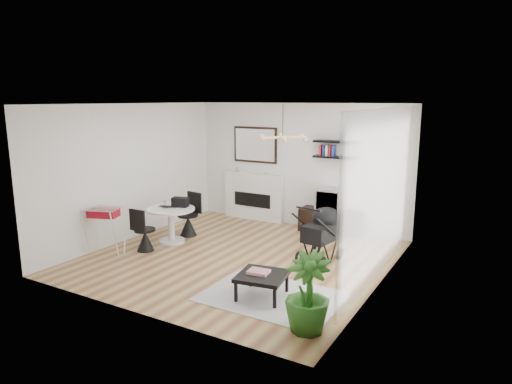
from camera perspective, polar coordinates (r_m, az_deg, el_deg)
The scene contains 25 objects.
floor at distance 8.25m, azimuth -2.16°, elevation -8.16°, with size 5.00×5.00×0.00m, color brown.
ceiling at distance 7.77m, azimuth -2.31°, elevation 10.93°, with size 5.00×5.00×0.00m, color white.
wall_back at distance 10.07m, azimuth 5.38°, elevation 3.33°, with size 5.00×5.00×0.00m, color white.
wall_left at distance 9.45m, azimuth -15.18°, elevation 2.44°, with size 5.00×5.00×0.00m, color white.
wall_right at distance 6.92m, azimuth 15.56°, elevation -0.83°, with size 5.00×5.00×0.00m, color white.
sheer_curtain at distance 7.14m, azimuth 15.20°, elevation -0.45°, with size 0.04×3.60×2.60m, color white.
fireplace at distance 10.62m, azimuth -0.26°, elevation 0.17°, with size 1.50×0.17×2.16m.
shelf_lower at distance 9.59m, azimuth 9.81°, elevation 4.31°, with size 0.90×0.25×0.04m, color black.
shelf_upper at distance 9.56m, azimuth 9.87°, elevation 6.21°, with size 0.90×0.25×0.04m, color black.
pendant_lamp at distance 7.71m, azimuth 3.36°, elevation 6.82°, with size 0.90×0.90×0.10m, color tan, non-canonical shape.
tv_console at distance 9.75m, azimuth 9.31°, elevation -3.68°, with size 1.31×0.46×0.49m, color black.
crt_tv at distance 9.64m, azimuth 9.31°, elevation -0.90°, with size 0.54×0.47×0.47m.
dining_table at distance 9.11m, azimuth -10.57°, elevation -3.46°, with size 0.94×0.94×0.69m.
laptop at distance 9.09m, azimuth -11.11°, elevation -1.91°, with size 0.35×0.22×0.03m, color black.
black_bag at distance 9.14m, azimuth -9.45°, elevation -1.25°, with size 0.31×0.19×0.19m, color black.
newspaper at distance 8.87m, azimuth -10.19°, elevation -2.27°, with size 0.33×0.27×0.01m, color silver.
drinking_glass at distance 9.30m, azimuth -11.35°, elevation -1.39°, with size 0.06×0.06×0.10m, color white.
chair_far at distance 9.55m, azimuth -8.40°, elevation -3.75°, with size 0.43×0.45×0.89m.
chair_near at distance 8.76m, azimuth -13.77°, elevation -5.53°, with size 0.39×0.39×0.82m.
drying_rack at distance 8.71m, azimuth -18.23°, elevation -4.48°, with size 0.74×0.71×0.88m.
stroller at distance 8.08m, azimuth 8.23°, elevation -5.38°, with size 0.64×0.89×1.04m.
rug at distance 6.71m, azimuth 1.98°, elevation -12.93°, with size 1.93×1.39×0.01m, color #ACACAC.
coffee_table at distance 6.57m, azimuth 0.76°, elevation -10.53°, with size 0.76×0.76×0.34m.
magazines at distance 6.57m, azimuth 0.32°, elevation -9.95°, with size 0.29×0.23×0.04m, color #BA302E.
potted_plant at distance 5.65m, azimuth 6.49°, elevation -12.41°, with size 0.56×0.56×0.99m, color #275F1B.
Camera 1 is at (4.15, -6.57, 2.79)m, focal length 32.00 mm.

